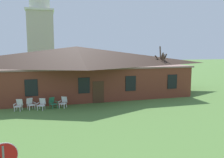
{
  "coord_description": "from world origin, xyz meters",
  "views": [
    {
      "loc": [
        -3.25,
        -4.98,
        5.05
      ],
      "look_at": [
        0.89,
        9.35,
        3.13
      ],
      "focal_mm": 36.03,
      "sensor_mm": 36.0,
      "label": 1
    }
  ],
  "objects": [
    {
      "name": "brick_building",
      "position": [
        0.0,
        20.77,
        2.79
      ],
      "size": [
        24.3,
        10.4,
        5.48
      ],
      "color": "brown",
      "rests_on": "ground"
    },
    {
      "name": "lawn_chair_right_end",
      "position": [
        -1.99,
        14.89,
        0.5
      ],
      "size": [
        0.83,
        0.86,
        0.96
      ],
      "color": "white",
      "rests_on": "ground"
    },
    {
      "name": "lawn_chair_near_door",
      "position": [
        -4.76,
        15.09,
        0.5
      ],
      "size": [
        0.81,
        0.85,
        0.96
      ],
      "color": "silver",
      "rests_on": "ground"
    },
    {
      "name": "lawn_chair_left_end",
      "position": [
        -3.82,
        14.68,
        0.5
      ],
      "size": [
        0.79,
        0.83,
        0.96
      ],
      "color": "white",
      "rests_on": "ground"
    },
    {
      "name": "lawn_chair_by_porch",
      "position": [
        -5.67,
        14.88,
        0.5
      ],
      "size": [
        0.74,
        0.79,
        0.96
      ],
      "color": "silver",
      "rests_on": "ground"
    },
    {
      "name": "lawn_chair_middle",
      "position": [
        -2.91,
        14.9,
        0.5
      ],
      "size": [
        0.82,
        0.86,
        0.96
      ],
      "color": "#28704C",
      "rests_on": "ground"
    },
    {
      "name": "bare_tree_beside_building",
      "position": [
        10.25,
        19.53,
        2.68
      ],
      "size": [
        1.77,
        1.49,
        5.53
      ],
      "color": "brown",
      "rests_on": "ground"
    },
    {
      "name": "dome_tower",
      "position": [
        -4.26,
        41.82,
        8.41
      ],
      "size": [
        5.18,
        5.18,
        18.46
      ],
      "color": "#BCB29E",
      "rests_on": "ground"
    }
  ]
}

